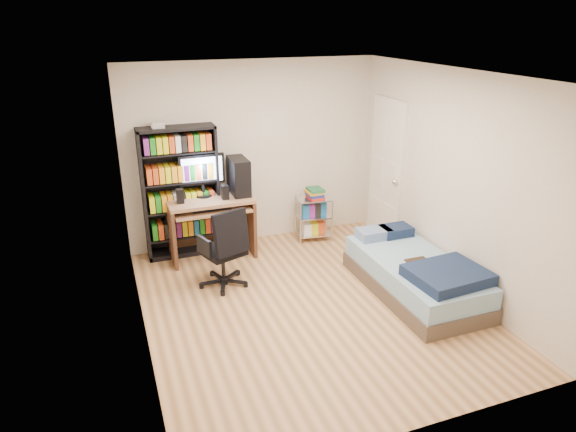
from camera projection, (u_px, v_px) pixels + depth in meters
name	position (u px, v px, depth m)	size (l,w,h in m)	color
room	(309.00, 200.00, 5.27)	(3.58, 4.08, 2.58)	tan
media_shelf	(181.00, 191.00, 6.67)	(0.97, 0.32, 1.80)	black
computer_desk	(217.00, 201.00, 6.73)	(1.09, 0.63, 1.37)	#A27953
office_chair	(225.00, 262.00, 6.03)	(0.75, 0.75, 0.99)	black
wire_cart	(314.00, 206.00, 7.25)	(0.52, 0.41, 0.77)	silver
bed	(416.00, 275.00, 5.90)	(0.92, 1.84, 0.53)	brown
door	(387.00, 172.00, 7.10)	(0.12, 0.80, 2.00)	silver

